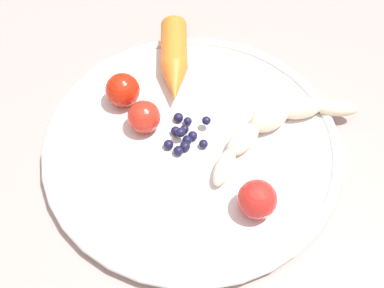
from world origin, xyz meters
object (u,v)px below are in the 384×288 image
at_px(dining_table, 161,208).
at_px(plate, 192,145).
at_px(banana, 274,125).
at_px(carrot_orange, 174,60).
at_px(blueberry_pile, 185,135).
at_px(tomato_near, 144,117).
at_px(tomato_mid, 257,199).
at_px(tomato_far, 123,90).

height_order(dining_table, plate, plate).
distance_m(plate, banana, 0.10).
bearing_deg(dining_table, carrot_orange, -22.87).
height_order(dining_table, blueberry_pile, blueberry_pile).
relative_size(banana, tomato_near, 5.32).
height_order(plate, tomato_mid, tomato_mid).
relative_size(tomato_near, tomato_far, 0.93).
xyz_separation_m(blueberry_pile, tomato_far, (0.08, 0.06, 0.01)).
relative_size(dining_table, tomato_far, 26.46).
relative_size(blueberry_pile, tomato_far, 1.46).
distance_m(dining_table, banana, 0.18).
bearing_deg(blueberry_pile, tomato_mid, -156.88).
relative_size(dining_table, blueberry_pile, 18.18).
distance_m(carrot_orange, blueberry_pile, 0.11).
bearing_deg(plate, banana, -95.37).
height_order(blueberry_pile, tomato_far, tomato_far).
distance_m(tomato_near, tomato_far, 0.05).
height_order(plate, tomato_near, tomato_near).
xyz_separation_m(dining_table, carrot_orange, (0.14, -0.06, 0.12)).
bearing_deg(tomato_mid, blueberry_pile, 23.12).
bearing_deg(tomato_near, blueberry_pile, -126.12).
bearing_deg(carrot_orange, tomato_mid, -172.18).
bearing_deg(tomato_mid, tomato_far, 29.12).
bearing_deg(tomato_near, dining_table, 179.55).
bearing_deg(dining_table, blueberry_pile, -55.36).
height_order(banana, tomato_near, tomato_near).
height_order(plate, carrot_orange, carrot_orange).
relative_size(dining_table, plate, 3.18).
distance_m(banana, tomato_mid, 0.11).
bearing_deg(dining_table, tomato_far, 8.53).
xyz_separation_m(plate, carrot_orange, (0.12, -0.01, 0.02)).
relative_size(banana, blueberry_pile, 3.39).
bearing_deg(plate, dining_table, 111.30).
relative_size(carrot_orange, tomato_far, 3.22).
relative_size(blueberry_pile, tomato_near, 1.57).
xyz_separation_m(carrot_orange, tomato_near, (-0.08, 0.06, 0.00)).
distance_m(blueberry_pile, tomato_mid, 0.12).
bearing_deg(carrot_orange, plate, 174.64).
bearing_deg(tomato_near, tomato_mid, -147.96).
height_order(tomato_near, tomato_far, tomato_far).
bearing_deg(tomato_far, banana, -120.69).
bearing_deg(tomato_far, blueberry_pile, -143.23).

